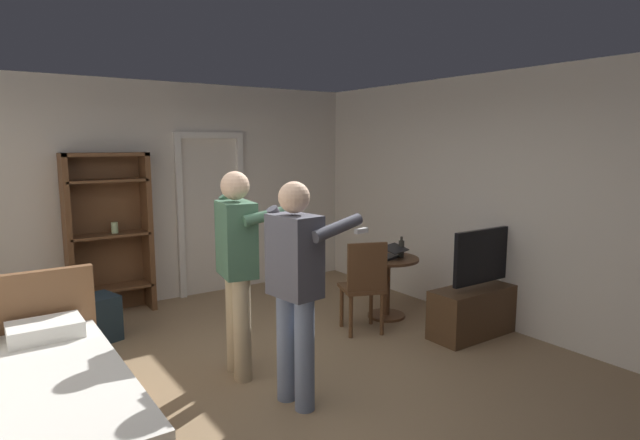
{
  "coord_description": "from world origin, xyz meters",
  "views": [
    {
      "loc": [
        -1.89,
        -3.55,
        2.0
      ],
      "look_at": [
        0.77,
        0.3,
        1.3
      ],
      "focal_mm": 29.05,
      "sensor_mm": 36.0,
      "label": 1
    }
  ],
  "objects_px": {
    "side_table": "(387,276)",
    "laptop": "(389,254)",
    "bed": "(7,423)",
    "bookshelf": "(108,228)",
    "person_blue_shirt": "(296,279)",
    "tv_flatscreen": "(483,303)",
    "wooden_chair": "(364,283)",
    "bottle_on_table": "(401,249)",
    "person_striped_shirt": "(238,259)",
    "suitcase_dark": "(88,321)"
  },
  "relations": [
    {
      "from": "bookshelf",
      "to": "tv_flatscreen",
      "type": "bearing_deg",
      "value": -43.17
    },
    {
      "from": "tv_flatscreen",
      "to": "suitcase_dark",
      "type": "distance_m",
      "value": 4.06
    },
    {
      "from": "laptop",
      "to": "tv_flatscreen",
      "type": "bearing_deg",
      "value": -59.89
    },
    {
      "from": "bookshelf",
      "to": "person_blue_shirt",
      "type": "bearing_deg",
      "value": -78.06
    },
    {
      "from": "bookshelf",
      "to": "suitcase_dark",
      "type": "distance_m",
      "value": 1.23
    },
    {
      "from": "person_blue_shirt",
      "to": "suitcase_dark",
      "type": "height_order",
      "value": "person_blue_shirt"
    },
    {
      "from": "side_table",
      "to": "laptop",
      "type": "height_order",
      "value": "laptop"
    },
    {
      "from": "bookshelf",
      "to": "bed",
      "type": "bearing_deg",
      "value": -114.2
    },
    {
      "from": "wooden_chair",
      "to": "bookshelf",
      "type": "bearing_deg",
      "value": 132.62
    },
    {
      "from": "side_table",
      "to": "person_blue_shirt",
      "type": "relative_size",
      "value": 0.42
    },
    {
      "from": "bottle_on_table",
      "to": "wooden_chair",
      "type": "relative_size",
      "value": 0.24
    },
    {
      "from": "bottle_on_table",
      "to": "side_table",
      "type": "bearing_deg",
      "value": 150.26
    },
    {
      "from": "bed",
      "to": "person_striped_shirt",
      "type": "bearing_deg",
      "value": 12.93
    },
    {
      "from": "bed",
      "to": "laptop",
      "type": "xyz_separation_m",
      "value": [
        3.79,
        0.77,
        0.45
      ]
    },
    {
      "from": "bookshelf",
      "to": "laptop",
      "type": "height_order",
      "value": "bookshelf"
    },
    {
      "from": "laptop",
      "to": "person_striped_shirt",
      "type": "bearing_deg",
      "value": -169.86
    },
    {
      "from": "person_blue_shirt",
      "to": "person_striped_shirt",
      "type": "distance_m",
      "value": 0.72
    },
    {
      "from": "bottle_on_table",
      "to": "laptop",
      "type": "bearing_deg",
      "value": 166.12
    },
    {
      "from": "bed",
      "to": "person_blue_shirt",
      "type": "bearing_deg",
      "value": -9.33
    },
    {
      "from": "bottle_on_table",
      "to": "person_blue_shirt",
      "type": "xyz_separation_m",
      "value": [
        -2.07,
        -1.04,
        0.19
      ]
    },
    {
      "from": "bed",
      "to": "bookshelf",
      "type": "height_order",
      "value": "bookshelf"
    },
    {
      "from": "bed",
      "to": "bookshelf",
      "type": "xyz_separation_m",
      "value": [
        1.24,
        2.75,
        0.72
      ]
    },
    {
      "from": "bookshelf",
      "to": "person_striped_shirt",
      "type": "xyz_separation_m",
      "value": [
        0.52,
        -2.35,
        0.01
      ]
    },
    {
      "from": "bookshelf",
      "to": "bottle_on_table",
      "type": "height_order",
      "value": "bookshelf"
    },
    {
      "from": "person_blue_shirt",
      "to": "person_striped_shirt",
      "type": "bearing_deg",
      "value": 100.25
    },
    {
      "from": "bottle_on_table",
      "to": "wooden_chair",
      "type": "xyz_separation_m",
      "value": [
        -0.69,
        -0.18,
        -0.26
      ]
    },
    {
      "from": "tv_flatscreen",
      "to": "suitcase_dark",
      "type": "height_order",
      "value": "tv_flatscreen"
    },
    {
      "from": "bed",
      "to": "laptop",
      "type": "bearing_deg",
      "value": 11.44
    },
    {
      "from": "person_striped_shirt",
      "to": "bottle_on_table",
      "type": "bearing_deg",
      "value": 8.44
    },
    {
      "from": "side_table",
      "to": "laptop",
      "type": "relative_size",
      "value": 1.75
    },
    {
      "from": "tv_flatscreen",
      "to": "laptop",
      "type": "xyz_separation_m",
      "value": [
        -0.53,
        0.91,
        0.44
      ]
    },
    {
      "from": "bottle_on_table",
      "to": "bed",
      "type": "bearing_deg",
      "value": -169.55
    },
    {
      "from": "suitcase_dark",
      "to": "bed",
      "type": "bearing_deg",
      "value": -128.78
    },
    {
      "from": "tv_flatscreen",
      "to": "side_table",
      "type": "distance_m",
      "value": 1.09
    },
    {
      "from": "tv_flatscreen",
      "to": "person_blue_shirt",
      "type": "distance_m",
      "value": 2.53
    },
    {
      "from": "side_table",
      "to": "bottle_on_table",
      "type": "bearing_deg",
      "value": -29.74
    },
    {
      "from": "suitcase_dark",
      "to": "wooden_chair",
      "type": "bearing_deg",
      "value": -44.42
    },
    {
      "from": "bookshelf",
      "to": "person_striped_shirt",
      "type": "height_order",
      "value": "bookshelf"
    },
    {
      "from": "tv_flatscreen",
      "to": "person_striped_shirt",
      "type": "relative_size",
      "value": 0.73
    },
    {
      "from": "tv_flatscreen",
      "to": "wooden_chair",
      "type": "relative_size",
      "value": 1.3
    },
    {
      "from": "bed",
      "to": "bottle_on_table",
      "type": "distance_m",
      "value": 4.05
    },
    {
      "from": "laptop",
      "to": "bed",
      "type": "bearing_deg",
      "value": -168.56
    },
    {
      "from": "side_table",
      "to": "bottle_on_table",
      "type": "distance_m",
      "value": 0.36
    },
    {
      "from": "person_blue_shirt",
      "to": "tv_flatscreen",
      "type": "bearing_deg",
      "value": 3.99
    },
    {
      "from": "tv_flatscreen",
      "to": "bottle_on_table",
      "type": "relative_size",
      "value": 5.41
    },
    {
      "from": "side_table",
      "to": "suitcase_dark",
      "type": "relative_size",
      "value": 1.3
    },
    {
      "from": "tv_flatscreen",
      "to": "person_blue_shirt",
      "type": "height_order",
      "value": "person_blue_shirt"
    },
    {
      "from": "bookshelf",
      "to": "laptop",
      "type": "relative_size",
      "value": 4.61
    },
    {
      "from": "tv_flatscreen",
      "to": "person_striped_shirt",
      "type": "bearing_deg",
      "value": 168.05
    },
    {
      "from": "bookshelf",
      "to": "tv_flatscreen",
      "type": "height_order",
      "value": "bookshelf"
    }
  ]
}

